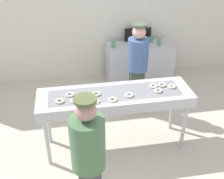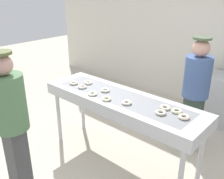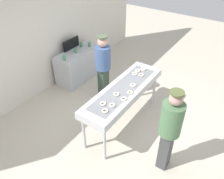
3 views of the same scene
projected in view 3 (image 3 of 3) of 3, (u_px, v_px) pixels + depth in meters
The scene contains 22 objects.
ground_plane at pixel (122, 123), 5.17m from camera, with size 16.00×16.00×0.00m, color beige.
back_wall at pixel (34, 27), 5.30m from camera, with size 8.00×0.12×3.37m, color silver.
fryer_conveyor at pixel (124, 92), 4.66m from camera, with size 2.22×0.65×0.96m.
sugar_donut_0 at pixel (105, 111), 4.03m from camera, with size 0.12×0.12×0.03m, color #F2E4C3.
sugar_donut_1 at pixel (141, 75), 4.98m from camera, with size 0.12×0.12×0.03m, color #EDE2C9.
sugar_donut_2 at pixel (138, 71), 5.13m from camera, with size 0.12×0.12×0.03m, color #F2F3C6.
sugar_donut_3 at pixel (103, 104), 4.19m from camera, with size 0.12×0.12×0.03m, color silver.
sugar_donut_4 at pixel (124, 99), 4.31m from camera, with size 0.12×0.12×0.03m, color white.
sugar_donut_5 at pixel (143, 69), 5.18m from camera, with size 0.12×0.12×0.03m, color #FCEDCD.
sugar_donut_6 at pixel (133, 85), 4.67m from camera, with size 0.12×0.12×0.03m, color white.
sugar_donut_7 at pixel (116, 94), 4.42m from camera, with size 0.12×0.12×0.03m, color #EBEACC.
sugar_donut_8 at pixel (135, 74), 5.03m from camera, with size 0.12×0.12×0.03m, color #FDE2CD.
sugar_donut_9 at pixel (130, 92), 4.47m from camera, with size 0.12×0.12×0.03m, color #F1F0C2.
sugar_donut_10 at pixel (112, 105), 4.16m from camera, with size 0.12×0.12×0.03m, color white.
worker_baker at pixel (103, 64), 5.42m from camera, with size 0.36×0.36×1.65m.
customer_waiting at pixel (170, 127), 3.73m from camera, with size 0.36×0.36×1.68m.
prep_counter at pixel (80, 65), 6.45m from camera, with size 1.41×0.58×0.84m, color #B7BABF.
paper_cup_0 at pixel (64, 58), 5.75m from camera, with size 0.08×0.08×0.13m, color #4C8C66.
paper_cup_1 at pixel (76, 50), 6.08m from camera, with size 0.08×0.08×0.13m, color #4C8C66.
paper_cup_2 at pixel (82, 44), 6.38m from camera, with size 0.08×0.08×0.13m, color #4C8C66.
paper_cup_3 at pixel (89, 44), 6.38m from camera, with size 0.08×0.08×0.13m, color #4C8C66.
menu_display at pixel (71, 44), 6.23m from camera, with size 0.57×0.04×0.28m, color black.
Camera 3 is at (-3.22, -1.92, 3.65)m, focal length 36.97 mm.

